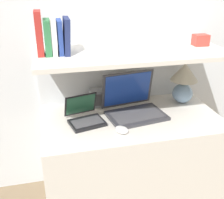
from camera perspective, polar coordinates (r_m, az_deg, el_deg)
name	(u,v)px	position (r m, az deg, el deg)	size (l,w,h in m)	color
wall_back	(118,36)	(2.12, 1.24, 12.80)	(6.00, 0.05, 2.40)	silver
desk	(130,161)	(2.12, 3.71, -12.33)	(1.21, 0.65, 0.72)	silver
back_riser	(119,114)	(2.29, 1.38, -3.00)	(1.21, 0.04, 1.15)	silver
shelf	(130,52)	(1.83, 3.73, 9.67)	(1.21, 0.59, 0.03)	silver
table_lamp	(184,80)	(2.15, 14.39, 3.83)	(0.20, 0.20, 0.31)	#7593B2
laptop_large	(133,106)	(1.95, 4.36, -1.36)	(0.43, 0.36, 0.28)	#333338
laptop_small	(85,116)	(1.86, -5.54, -3.45)	(0.26, 0.27, 0.17)	black
computer_mouse	(122,130)	(1.74, 1.99, -6.16)	(0.10, 0.12, 0.03)	white
router_box	(98,98)	(2.07, -2.76, 0.35)	(0.12, 0.09, 0.13)	gray
book_red	(39,33)	(1.73, -14.60, 12.88)	(0.04, 0.13, 0.25)	#A82823
book_green	(48,37)	(1.73, -12.97, 12.22)	(0.04, 0.15, 0.20)	#2D7042
book_white	(54,36)	(1.73, -11.79, 12.52)	(0.03, 0.18, 0.22)	silver
book_blue	(60,37)	(1.73, -10.53, 12.37)	(0.03, 0.14, 0.20)	#284293
book_navy	(66,36)	(1.73, -9.24, 12.64)	(0.04, 0.18, 0.21)	navy
shelf_gadget	(200,40)	(2.01, 17.53, 11.45)	(0.10, 0.08, 0.07)	#CC3D33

